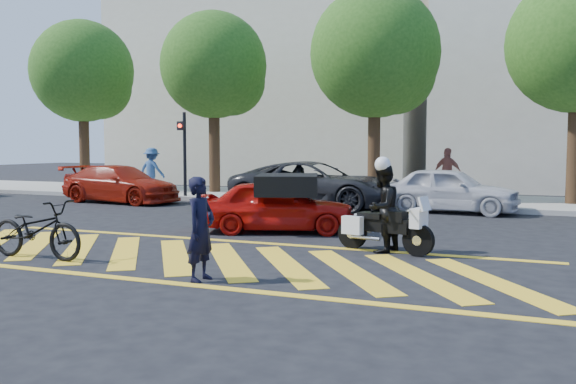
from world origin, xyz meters
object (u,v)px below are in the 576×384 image
at_px(officer_bike, 201,229).
at_px(police_motorcycle, 383,227).
at_px(bicycle, 36,229).
at_px(officer_moto, 382,208).
at_px(red_convertible, 277,206).
at_px(parked_mid_left, 315,185).
at_px(parked_mid_right, 449,190).
at_px(parked_left, 121,184).

xyz_separation_m(officer_bike, police_motorcycle, (1.92, 3.41, -0.30)).
distance_m(officer_bike, bicycle, 3.62).
height_order(officer_moto, red_convertible, officer_moto).
bearing_deg(parked_mid_left, parked_mid_right, -84.48).
xyz_separation_m(bicycle, police_motorcycle, (5.51, 3.00, -0.05)).
height_order(officer_bike, police_motorcycle, officer_bike).
xyz_separation_m(bicycle, parked_mid_left, (1.61, 10.00, 0.22)).
bearing_deg(parked_mid_left, parked_left, 97.04).
height_order(parked_left, parked_mid_left, parked_mid_left).
height_order(bicycle, parked_mid_left, parked_mid_left).
bearing_deg(parked_left, police_motorcycle, -114.34).
xyz_separation_m(officer_moto, parked_mid_left, (-3.89, 7.01, -0.09)).
xyz_separation_m(officer_bike, parked_left, (-8.91, 9.64, -0.12)).
relative_size(police_motorcycle, red_convertible, 0.54).
relative_size(parked_mid_left, parked_mid_right, 1.34).
distance_m(officer_moto, parked_mid_left, 8.02).
bearing_deg(bicycle, parked_mid_right, -28.34).
bearing_deg(red_convertible, bicycle, 131.47).
height_order(parked_mid_left, parked_mid_right, parked_mid_left).
relative_size(bicycle, parked_mid_right, 0.50).
height_order(bicycle, parked_mid_right, parked_mid_right).
relative_size(officer_bike, parked_mid_right, 0.39).
xyz_separation_m(parked_left, parked_mid_right, (11.07, 1.12, 0.03)).
distance_m(bicycle, parked_mid_left, 10.14).
xyz_separation_m(bicycle, officer_moto, (5.49, 2.99, 0.30)).
distance_m(parked_left, parked_mid_left, 6.98).
bearing_deg(parked_mid_right, parked_mid_left, 99.02).
bearing_deg(officer_bike, police_motorcycle, -27.12).
height_order(officer_bike, parked_mid_right, officer_bike).
xyz_separation_m(bicycle, red_convertible, (2.61, 4.67, 0.08)).
distance_m(bicycle, officer_moto, 6.26).
relative_size(parked_left, parked_mid_right, 1.12).
relative_size(bicycle, officer_moto, 1.21).
bearing_deg(red_convertible, parked_left, 40.73).
distance_m(police_motorcycle, parked_left, 12.50).
bearing_deg(police_motorcycle, parked_mid_left, 134.49).
relative_size(bicycle, parked_left, 0.45).
xyz_separation_m(officer_bike, parked_mid_right, (2.16, 10.76, -0.09)).
xyz_separation_m(officer_moto, parked_left, (-10.82, 6.24, -0.18)).
xyz_separation_m(officer_bike, parked_mid_left, (-1.98, 10.41, -0.03)).
height_order(red_convertible, parked_mid_right, parked_mid_right).
bearing_deg(bicycle, red_convertible, -28.46).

